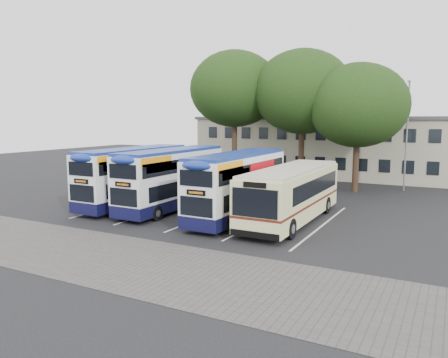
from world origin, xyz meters
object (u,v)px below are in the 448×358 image
lamp_post (407,130)px  bus_dd_right (238,183)px  bus_dd_left (134,174)px  tree_left (235,89)px  bus_dd_mid (172,176)px  tree_right (358,105)px  bus_single (292,191)px  tree_mid (303,92)px

lamp_post → bus_dd_right: size_ratio=0.95×
bus_dd_left → lamp_post: bearing=44.2°
tree_left → bus_dd_right: tree_left is taller
bus_dd_left → bus_dd_right: bearing=-1.3°
bus_dd_mid → lamp_post: bearing=50.1°
bus_dd_mid → tree_left: bearing=98.7°
tree_right → tree_left: bearing=178.6°
tree_right → bus_dd_mid: size_ratio=1.08×
tree_left → bus_single: 17.69m
bus_dd_right → lamp_post: bearing=63.5°
lamp_post → tree_mid: (-8.46, -1.51, 3.22)m
lamp_post → tree_right: 4.67m
tree_mid → bus_dd_mid: tree_mid is taller
lamp_post → bus_dd_left: 22.29m
tree_right → bus_dd_left: (-12.32, -13.06, -4.83)m
tree_right → bus_dd_mid: bearing=-125.6°
lamp_post → bus_dd_mid: lamp_post is taller
lamp_post → bus_dd_mid: 20.10m
bus_dd_left → tree_right: bearing=46.7°
lamp_post → bus_dd_left: (-15.85, -15.40, -2.88)m
lamp_post → tree_mid: 9.17m
lamp_post → tree_mid: bearing=-169.9°
tree_left → bus_dd_left: size_ratio=1.27×
lamp_post → tree_right: (-3.53, -2.34, 1.96)m
bus_dd_right → bus_single: size_ratio=0.89×
tree_mid → bus_dd_mid: 15.64m
bus_dd_left → bus_dd_mid: (3.08, 0.14, 0.00)m
tree_right → bus_dd_right: tree_right is taller
bus_dd_right → bus_single: bearing=14.1°
bus_dd_right → bus_single: bus_dd_right is taller
tree_right → bus_dd_mid: (-9.24, -12.91, -4.83)m
bus_dd_right → tree_right: bearing=72.2°
tree_left → tree_right: bearing=-1.4°
tree_mid → bus_single: size_ratio=1.12×
bus_single → tree_mid: bearing=106.1°
tree_left → bus_dd_right: 16.57m
lamp_post → bus_dd_mid: (-12.77, -15.26, -2.87)m
tree_left → tree_mid: size_ratio=1.02×
tree_mid → tree_right: (4.93, -0.84, -1.26)m
tree_mid → bus_dd_right: tree_mid is taller
lamp_post → bus_dd_right: lamp_post is taller
tree_left → tree_mid: tree_left is taller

